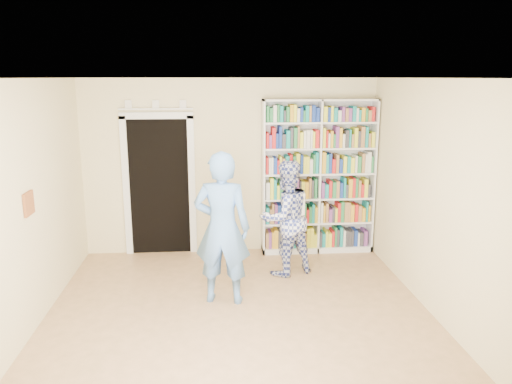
{
  "coord_description": "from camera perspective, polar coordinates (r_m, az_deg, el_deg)",
  "views": [
    {
      "loc": [
        -0.27,
        -5.12,
        2.71
      ],
      "look_at": [
        0.26,
        0.9,
        1.31
      ],
      "focal_mm": 35.0,
      "sensor_mm": 36.0,
      "label": 1
    }
  ],
  "objects": [
    {
      "name": "ceiling",
      "position": [
        5.13,
        -2.04,
        12.88
      ],
      "size": [
        5.0,
        5.0,
        0.0
      ],
      "primitive_type": "plane",
      "rotation": [
        3.14,
        0.0,
        0.0
      ],
      "color": "white",
      "rests_on": "wall_back"
    },
    {
      "name": "wall_back",
      "position": [
        7.74,
        -2.92,
        2.88
      ],
      "size": [
        4.5,
        0.0,
        4.5
      ],
      "primitive_type": "plane",
      "rotation": [
        1.57,
        0.0,
        0.0
      ],
      "color": "beige",
      "rests_on": "floor"
    },
    {
      "name": "wall_art",
      "position": [
        5.82,
        -24.55,
        -1.21
      ],
      "size": [
        0.03,
        0.25,
        0.25
      ],
      "primitive_type": "cube",
      "color": "brown",
      "rests_on": "wall_left"
    },
    {
      "name": "man_plaid",
      "position": [
        6.91,
        3.42,
        -2.99
      ],
      "size": [
        0.96,
        0.87,
        1.61
      ],
      "primitive_type": "imported",
      "rotation": [
        0.0,
        0.0,
        3.54
      ],
      "color": "navy",
      "rests_on": "floor"
    },
    {
      "name": "wall_right",
      "position": [
        5.86,
        20.61,
        -1.26
      ],
      "size": [
        0.0,
        5.0,
        5.0
      ],
      "primitive_type": "plane",
      "rotation": [
        1.57,
        0.0,
        -1.57
      ],
      "color": "beige",
      "rests_on": "floor"
    },
    {
      "name": "doorway",
      "position": [
        7.79,
        -11.01,
        1.44
      ],
      "size": [
        1.1,
        0.08,
        2.43
      ],
      "color": "black",
      "rests_on": "floor"
    },
    {
      "name": "paper_sheet",
      "position": [
        6.72,
        4.93,
        -1.53
      ],
      "size": [
        0.18,
        0.13,
        0.3
      ],
      "primitive_type": "cube",
      "rotation": [
        0.0,
        0.0,
        0.58
      ],
      "color": "white",
      "rests_on": "man_plaid"
    },
    {
      "name": "man_blue",
      "position": [
        6.02,
        -3.89,
        -4.15
      ],
      "size": [
        0.76,
        0.57,
        1.88
      ],
      "primitive_type": "imported",
      "rotation": [
        0.0,
        0.0,
        2.95
      ],
      "color": "#5A8ACA",
      "rests_on": "floor"
    },
    {
      "name": "wall_left",
      "position": [
        5.66,
        -25.35,
        -2.2
      ],
      "size": [
        0.0,
        5.0,
        5.0
      ],
      "primitive_type": "plane",
      "rotation": [
        1.57,
        0.0,
        1.57
      ],
      "color": "beige",
      "rests_on": "floor"
    },
    {
      "name": "bookshelf",
      "position": [
        7.78,
        7.12,
        1.78
      ],
      "size": [
        1.74,
        0.33,
        2.39
      ],
      "rotation": [
        0.0,
        0.0,
        -0.4
      ],
      "color": "white",
      "rests_on": "floor"
    },
    {
      "name": "floor",
      "position": [
        5.8,
        -1.82,
        -14.87
      ],
      "size": [
        5.0,
        5.0,
        0.0
      ],
      "primitive_type": "plane",
      "color": "#957048",
      "rests_on": "ground"
    }
  ]
}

